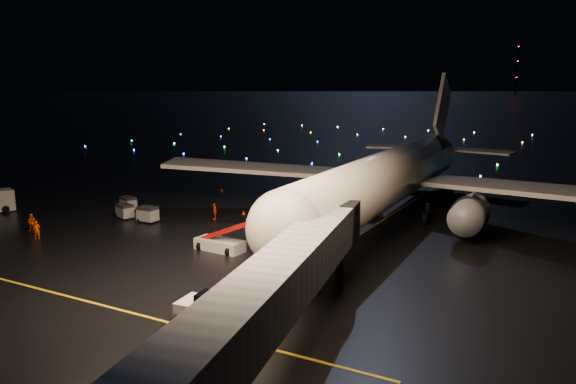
% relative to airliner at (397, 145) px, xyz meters
% --- Properties ---
extents(ground, '(2000.00, 2000.00, 0.00)m').
position_rel_airliner_xyz_m(ground, '(-12.57, 272.77, -8.69)').
color(ground, black).
rests_on(ground, ground).
extents(lane_centre, '(0.25, 80.00, 0.02)m').
position_rel_airliner_xyz_m(lane_centre, '(-0.57, -12.23, -8.68)').
color(lane_centre, gold).
rests_on(lane_centre, ground).
extents(lane_cross, '(60.00, 0.25, 0.02)m').
position_rel_airliner_xyz_m(lane_cross, '(-17.57, -37.23, -8.68)').
color(lane_cross, gold).
rests_on(lane_cross, ground).
extents(airliner, '(63.12, 60.14, 17.38)m').
position_rel_airliner_xyz_m(airliner, '(0.00, 0.00, 0.00)').
color(airliner, beige).
rests_on(airliner, ground).
extents(pushback_tug, '(4.71, 2.76, 2.15)m').
position_rel_airliner_xyz_m(pushback_tug, '(-1.13, -35.98, -7.62)').
color(pushback_tug, silver).
rests_on(pushback_tug, ground).
extents(belt_loader, '(7.38, 2.44, 3.52)m').
position_rel_airliner_xyz_m(belt_loader, '(-10.45, -21.88, -6.93)').
color(belt_loader, silver).
rests_on(belt_loader, ground).
extents(crew_a, '(0.82, 0.83, 1.93)m').
position_rel_airliner_xyz_m(crew_a, '(-29.50, -27.67, -7.73)').
color(crew_a, '#FF4400').
rests_on(crew_a, ground).
extents(crew_b, '(1.20, 1.14, 1.95)m').
position_rel_airliner_xyz_m(crew_b, '(-32.67, -25.82, -7.72)').
color(crew_b, '#FF4400').
rests_on(crew_b, ground).
extents(crew_c, '(1.14, 1.09, 1.91)m').
position_rel_airliner_xyz_m(crew_c, '(-18.39, -11.71, -7.74)').
color(crew_c, '#FF4400').
rests_on(crew_c, ground).
extents(safety_cone_0, '(0.48, 0.48, 0.46)m').
position_rel_airliner_xyz_m(safety_cone_0, '(-8.34, -8.05, -8.46)').
color(safety_cone_0, '#F64700').
rests_on(safety_cone_0, ground).
extents(safety_cone_1, '(0.47, 0.47, 0.49)m').
position_rel_airliner_xyz_m(safety_cone_1, '(-6.12, -7.71, -8.44)').
color(safety_cone_1, '#F64700').
rests_on(safety_cone_1, ground).
extents(safety_cone_2, '(0.53, 0.53, 0.47)m').
position_rel_airliner_xyz_m(safety_cone_2, '(-16.65, -8.12, -8.46)').
color(safety_cone_2, '#F64700').
rests_on(safety_cone_2, ground).
extents(safety_cone_3, '(0.55, 0.55, 0.51)m').
position_rel_airliner_xyz_m(safety_cone_3, '(-27.77, 2.97, -8.44)').
color(safety_cone_3, '#F64700').
rests_on(safety_cone_3, ground).
extents(radio_mast, '(1.80, 1.80, 64.00)m').
position_rel_airliner_xyz_m(radio_mast, '(-72.57, 712.77, 23.31)').
color(radio_mast, black).
rests_on(radio_mast, ground).
extents(taxiway_lights, '(164.00, 92.00, 0.36)m').
position_rel_airliner_xyz_m(taxiway_lights, '(-12.57, 78.77, -8.51)').
color(taxiway_lights, black).
rests_on(taxiway_lights, ground).
extents(baggage_cart_0, '(2.36, 1.98, 1.71)m').
position_rel_airliner_xyz_m(baggage_cart_0, '(-28.01, -16.64, -7.84)').
color(baggage_cart_0, gray).
rests_on(baggage_cart_0, ground).
extents(baggage_cart_1, '(2.17, 1.53, 1.84)m').
position_rel_airliner_xyz_m(baggage_cart_1, '(-24.32, -16.73, -7.77)').
color(baggage_cart_1, gray).
rests_on(baggage_cart_1, ground).
extents(baggage_cart_2, '(2.35, 1.97, 1.71)m').
position_rel_airliner_xyz_m(baggage_cart_2, '(-30.85, -13.16, -7.84)').
color(baggage_cart_2, gray).
rests_on(baggage_cart_2, ground).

